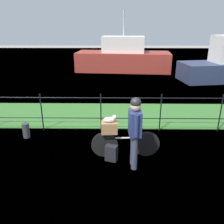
# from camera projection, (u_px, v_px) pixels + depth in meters

# --- Properties ---
(ground_plane) EXTENTS (60.00, 60.00, 0.00)m
(ground_plane) POSITION_uv_depth(u_px,v_px,m) (97.00, 165.00, 5.64)
(ground_plane) COLOR gray
(grass_strip) EXTENTS (27.00, 2.40, 0.03)m
(grass_strip) POSITION_uv_depth(u_px,v_px,m) (103.00, 115.00, 8.65)
(grass_strip) COLOR #38702D
(grass_strip) RESTS_ON ground
(harbor_water) EXTENTS (30.00, 30.00, 0.00)m
(harbor_water) POSITION_uv_depth(u_px,v_px,m) (109.00, 70.00, 16.58)
(harbor_water) COLOR slate
(harbor_water) RESTS_ON ground
(iron_fence) EXTENTS (18.04, 0.04, 1.18)m
(iron_fence) POSITION_uv_depth(u_px,v_px,m) (101.00, 110.00, 7.18)
(iron_fence) COLOR black
(iron_fence) RESTS_ON ground
(bicycle_main) EXTENTS (1.69, 0.18, 0.65)m
(bicycle_main) POSITION_uv_depth(u_px,v_px,m) (125.00, 144.00, 5.89)
(bicycle_main) COLOR black
(bicycle_main) RESTS_ON ground
(wooden_crate) EXTENTS (0.40, 0.27, 0.28)m
(wooden_crate) POSITION_uv_depth(u_px,v_px,m) (109.00, 128.00, 5.72)
(wooden_crate) COLOR olive
(wooden_crate) RESTS_ON bicycle_main
(terrier_dog) EXTENTS (0.32, 0.15, 0.18)m
(terrier_dog) POSITION_uv_depth(u_px,v_px,m) (110.00, 119.00, 5.64)
(terrier_dog) COLOR silver
(terrier_dog) RESTS_ON wooden_crate
(cyclist_person) EXTENTS (0.28, 0.54, 1.68)m
(cyclist_person) POSITION_uv_depth(u_px,v_px,m) (135.00, 127.00, 5.24)
(cyclist_person) COLOR #383D51
(cyclist_person) RESTS_ON ground
(backpack_on_paving) EXTENTS (0.32, 0.26, 0.40)m
(backpack_on_paving) POSITION_uv_depth(u_px,v_px,m) (111.00, 153.00, 5.76)
(backpack_on_paving) COLOR black
(backpack_on_paving) RESTS_ON ground
(mooring_bollard) EXTENTS (0.20, 0.20, 0.44)m
(mooring_bollard) POSITION_uv_depth(u_px,v_px,m) (26.00, 130.00, 6.91)
(mooring_bollard) COLOR #38383D
(mooring_bollard) RESTS_ON ground
(moored_boat_mid) EXTENTS (6.40, 2.76, 3.87)m
(moored_boat_mid) POSITION_uv_depth(u_px,v_px,m) (123.00, 58.00, 16.18)
(moored_boat_mid) COLOR #9E3328
(moored_boat_mid) RESTS_ON ground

